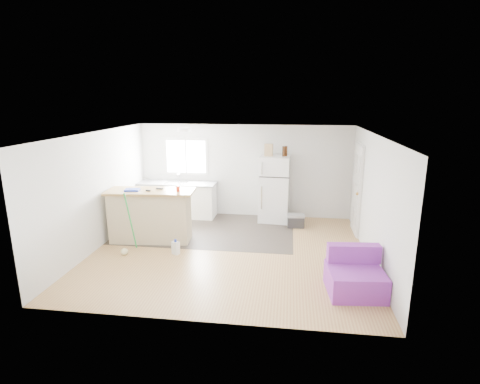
% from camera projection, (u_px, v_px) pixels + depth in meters
% --- Properties ---
extents(room, '(5.51, 5.01, 2.41)m').
position_uv_depth(room, '(229.00, 195.00, 7.37)').
color(room, '#A46F44').
rests_on(room, ground).
extents(vinyl_zone, '(4.05, 2.50, 0.00)m').
position_uv_depth(vinyl_zone, '(208.00, 229.00, 8.96)').
color(vinyl_zone, '#302A24').
rests_on(vinyl_zone, floor).
extents(window, '(1.18, 0.06, 0.98)m').
position_uv_depth(window, '(186.00, 157.00, 9.88)').
color(window, white).
rests_on(window, back_wall).
extents(interior_door, '(0.11, 0.92, 2.10)m').
position_uv_depth(interior_door, '(357.00, 190.00, 8.56)').
color(interior_door, white).
rests_on(interior_door, right_wall).
extents(ceiling_fixture, '(0.30, 0.30, 0.07)m').
position_uv_depth(ceiling_fixture, '(184.00, 130.00, 8.40)').
color(ceiling_fixture, white).
rests_on(ceiling_fixture, ceiling).
extents(kitchen_cabinets, '(2.05, 0.67, 1.19)m').
position_uv_depth(kitchen_cabinets, '(178.00, 199.00, 9.87)').
color(kitchen_cabinets, white).
rests_on(kitchen_cabinets, floor).
extents(peninsula, '(1.91, 0.86, 1.14)m').
position_uv_depth(peninsula, '(150.00, 215.00, 8.13)').
color(peninsula, '#C0B08A').
rests_on(peninsula, floor).
extents(refrigerator, '(0.78, 0.74, 1.67)m').
position_uv_depth(refrigerator, '(274.00, 189.00, 9.41)').
color(refrigerator, white).
rests_on(refrigerator, floor).
extents(cooler, '(0.44, 0.32, 0.32)m').
position_uv_depth(cooler, '(296.00, 221.00, 9.09)').
color(cooler, '#2D2D2F').
rests_on(cooler, floor).
extents(purple_seat, '(0.93, 0.89, 0.71)m').
position_uv_depth(purple_seat, '(355.00, 277.00, 6.03)').
color(purple_seat, purple).
rests_on(purple_seat, floor).
extents(cleaner_jug, '(0.17, 0.15, 0.31)m').
position_uv_depth(cleaner_jug, '(176.00, 248.00, 7.51)').
color(cleaner_jug, white).
rests_on(cleaner_jug, floor).
extents(mop, '(0.23, 0.37, 1.31)m').
position_uv_depth(mop, '(126.00, 243.00, 7.49)').
color(mop, green).
rests_on(mop, floor).
extents(red_cup, '(0.09, 0.09, 0.12)m').
position_uv_depth(red_cup, '(178.00, 189.00, 7.88)').
color(red_cup, red).
rests_on(red_cup, peninsula).
extents(blue_tray, '(0.33, 0.27, 0.04)m').
position_uv_depth(blue_tray, '(132.00, 190.00, 7.95)').
color(blue_tray, '#1229AE').
rests_on(blue_tray, peninsula).
extents(tool_a, '(0.14, 0.07, 0.03)m').
position_uv_depth(tool_a, '(159.00, 189.00, 8.07)').
color(tool_a, black).
rests_on(tool_a, peninsula).
extents(tool_b, '(0.11, 0.07, 0.03)m').
position_uv_depth(tool_b, '(148.00, 191.00, 7.91)').
color(tool_b, black).
rests_on(tool_b, peninsula).
extents(cardboard_box, '(0.21, 0.12, 0.30)m').
position_uv_depth(cardboard_box, '(269.00, 150.00, 9.14)').
color(cardboard_box, tan).
rests_on(cardboard_box, refrigerator).
extents(bottle_left, '(0.08, 0.08, 0.25)m').
position_uv_depth(bottle_left, '(284.00, 151.00, 9.11)').
color(bottle_left, '#341A09').
rests_on(bottle_left, refrigerator).
extents(bottle_right, '(0.09, 0.09, 0.25)m').
position_uv_depth(bottle_right, '(286.00, 151.00, 9.14)').
color(bottle_right, '#341A09').
rests_on(bottle_right, refrigerator).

